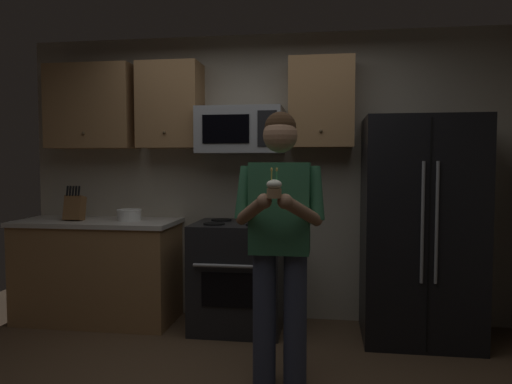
{
  "coord_description": "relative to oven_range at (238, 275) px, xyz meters",
  "views": [
    {
      "loc": [
        0.61,
        -2.74,
        1.44
      ],
      "look_at": [
        0.15,
        0.34,
        1.25
      ],
      "focal_mm": 34.16,
      "sensor_mm": 36.0,
      "label": 1
    }
  ],
  "objects": [
    {
      "name": "wall_back",
      "position": [
        0.15,
        0.39,
        0.84
      ],
      "size": [
        4.4,
        0.1,
        2.6
      ],
      "primitive_type": "cube",
      "color": "#B7AD99",
      "rests_on": "ground"
    },
    {
      "name": "oven_range",
      "position": [
        0.0,
        0.0,
        0.0
      ],
      "size": [
        0.76,
        0.7,
        0.93
      ],
      "color": "black",
      "rests_on": "ground"
    },
    {
      "name": "microwave",
      "position": [
        0.0,
        0.12,
        1.26
      ],
      "size": [
        0.74,
        0.41,
        0.4
      ],
      "color": "#9EA0A5"
    },
    {
      "name": "refrigerator",
      "position": [
        1.5,
        -0.04,
        0.44
      ],
      "size": [
        0.9,
        0.75,
        1.8
      ],
      "color": "black",
      "rests_on": "ground"
    },
    {
      "name": "cabinet_row_upper",
      "position": [
        -0.57,
        0.17,
        1.49
      ],
      "size": [
        2.78,
        0.36,
        0.76
      ],
      "color": "#9E7247"
    },
    {
      "name": "counter_left",
      "position": [
        -1.3,
        0.02,
        0.0
      ],
      "size": [
        1.44,
        0.66,
        0.92
      ],
      "color": "#9E7247",
      "rests_on": "ground"
    },
    {
      "name": "knife_block",
      "position": [
        -1.49,
        -0.03,
        0.57
      ],
      "size": [
        0.16,
        0.15,
        0.32
      ],
      "color": "brown",
      "rests_on": "counter_left"
    },
    {
      "name": "bowl_large_white",
      "position": [
        -0.99,
        0.02,
        0.51
      ],
      "size": [
        0.22,
        0.22,
        0.1
      ],
      "color": "white",
      "rests_on": "counter_left"
    },
    {
      "name": "person",
      "position": [
        0.46,
        -1.03,
        0.53
      ],
      "size": [
        0.6,
        0.48,
        1.76
      ],
      "color": "#383F59",
      "rests_on": "ground"
    },
    {
      "name": "cupcake",
      "position": [
        0.46,
        -1.36,
        0.83
      ],
      "size": [
        0.09,
        0.09,
        0.17
      ],
      "color": "#A87F56"
    }
  ]
}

